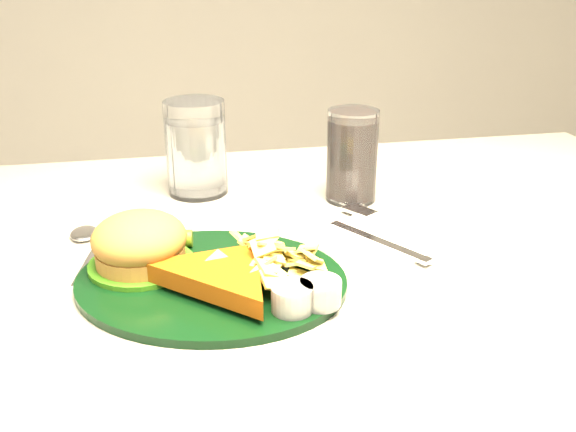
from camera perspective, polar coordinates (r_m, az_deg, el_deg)
name	(u,v)px	position (r m, az deg, el deg)	size (l,w,h in m)	color
dinner_plate	(210,257)	(0.63, -6.94, -3.66)	(0.27, 0.22, 0.06)	black
water_glass	(196,148)	(0.86, -8.16, 6.02)	(0.08, 0.08, 0.13)	white
cola_glass	(352,156)	(0.83, 5.71, 5.33)	(0.07, 0.07, 0.12)	black
fork_napkin	(375,238)	(0.73, 7.76, -1.92)	(0.14, 0.18, 0.01)	white
spoon	(89,260)	(0.71, -17.24, -3.75)	(0.04, 0.15, 0.01)	white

